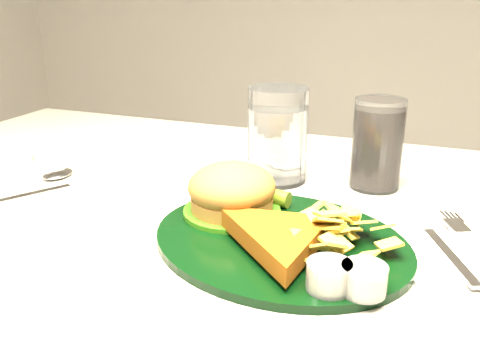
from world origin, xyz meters
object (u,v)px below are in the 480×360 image
object	(u,v)px
water_glass	(278,135)
fork_napkin	(450,252)
dinner_plate	(281,218)
cola_glass	(377,144)

from	to	relation	value
water_glass	fork_napkin	distance (m)	0.28
fork_napkin	water_glass	bearing A→B (deg)	122.79
water_glass	fork_napkin	xyz separation A→B (m)	(0.23, -0.15, -0.06)
dinner_plate	cola_glass	distance (m)	0.22
cola_glass	dinner_plate	bearing A→B (deg)	-107.40
water_glass	cola_glass	distance (m)	0.13
cola_glass	fork_napkin	xyz separation A→B (m)	(0.10, -0.17, -0.05)
cola_glass	fork_napkin	bearing A→B (deg)	-59.80
dinner_plate	cola_glass	bearing A→B (deg)	91.28
cola_glass	fork_napkin	distance (m)	0.21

